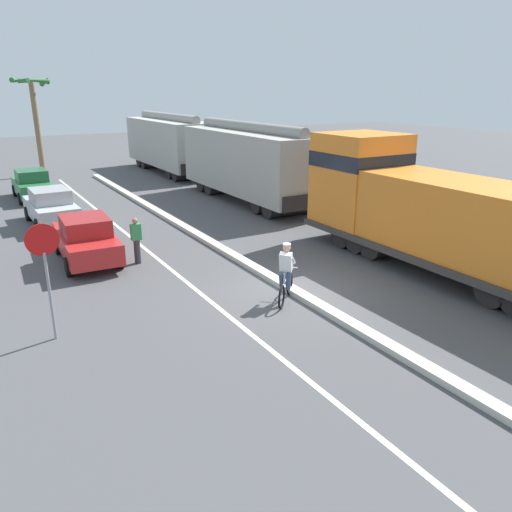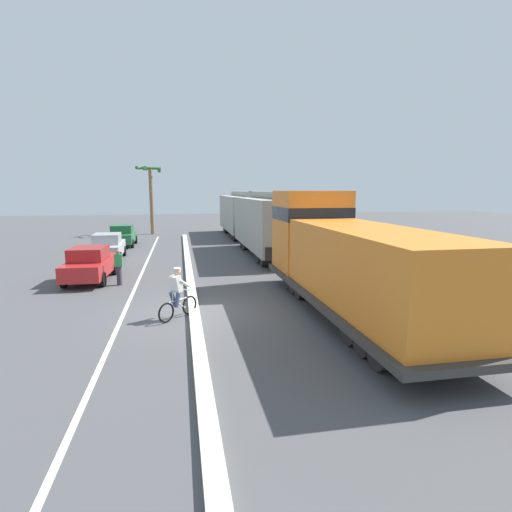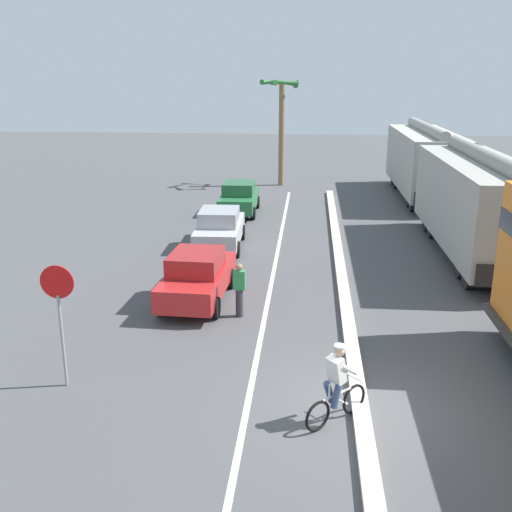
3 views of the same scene
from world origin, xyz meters
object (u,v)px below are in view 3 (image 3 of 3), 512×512
at_px(hopper_car_middle, 424,161).
at_px(parked_car_red, 197,276).
at_px(parked_car_green, 239,198).
at_px(palm_tree_near, 281,108).
at_px(cyclist, 337,386).
at_px(stop_sign, 59,303).
at_px(hopper_car_lead, 478,204).
at_px(parked_car_silver, 220,228).
at_px(pedestrian_by_cars, 239,289).

distance_m(hopper_car_middle, parked_car_red, 19.93).
height_order(parked_car_green, palm_tree_near, palm_tree_near).
bearing_deg(cyclist, stop_sign, 170.83).
xyz_separation_m(hopper_car_middle, parked_car_red, (-9.80, -17.30, -1.26)).
xyz_separation_m(cyclist, stop_sign, (-6.06, 0.98, 1.21)).
bearing_deg(stop_sign, parked_car_red, 69.85).
distance_m(hopper_car_middle, palm_tree_near, 9.32).
bearing_deg(hopper_car_lead, parked_car_green, 146.48).
xyz_separation_m(stop_sign, palm_tree_near, (3.54, 26.08, 2.79)).
relative_size(parked_car_silver, palm_tree_near, 0.64).
bearing_deg(parked_car_silver, palm_tree_near, 83.28).
height_order(palm_tree_near, pedestrian_by_cars, palm_tree_near).
xyz_separation_m(palm_tree_near, pedestrian_by_cars, (-0.08, -21.70, -3.97)).
bearing_deg(palm_tree_near, parked_car_green, -101.37).
xyz_separation_m(parked_car_silver, pedestrian_by_cars, (1.64, -7.10, 0.03)).
height_order(hopper_car_lead, parked_car_red, hopper_car_lead).
distance_m(parked_car_silver, stop_sign, 11.69).
height_order(parked_car_silver, stop_sign, stop_sign).
bearing_deg(parked_car_green, parked_car_silver, -90.50).
bearing_deg(palm_tree_near, stop_sign, -97.73).
distance_m(hopper_car_middle, stop_sign, 25.69).
relative_size(hopper_car_lead, parked_car_green, 2.52).
height_order(stop_sign, palm_tree_near, palm_tree_near).
distance_m(palm_tree_near, pedestrian_by_cars, 22.06).
xyz_separation_m(hopper_car_lead, pedestrian_by_cars, (-8.36, -6.83, -1.23)).
xyz_separation_m(hopper_car_lead, parked_car_green, (-9.95, 6.59, -1.26)).
xyz_separation_m(hopper_car_middle, parked_car_silver, (-10.00, -11.33, -1.26)).
distance_m(parked_car_silver, cyclist, 13.16).
xyz_separation_m(hopper_car_lead, parked_car_silver, (-10.00, 0.27, -1.26)).
relative_size(palm_tree_near, pedestrian_by_cars, 4.11).
bearing_deg(hopper_car_lead, parked_car_silver, 178.44).
distance_m(parked_car_green, palm_tree_near, 9.34).
bearing_deg(parked_car_silver, pedestrian_by_cars, -76.98).
distance_m(hopper_car_lead, palm_tree_near, 17.24).
bearing_deg(parked_car_green, stop_sign, -96.01).
bearing_deg(palm_tree_near, pedestrian_by_cars, -90.20).
bearing_deg(pedestrian_by_cars, hopper_car_lead, 39.23).
xyz_separation_m(hopper_car_middle, cyclist, (-5.77, -23.79, -1.26)).
xyz_separation_m(hopper_car_lead, palm_tree_near, (-8.29, 14.87, 2.74)).
bearing_deg(parked_car_green, hopper_car_lead, -33.52).
height_order(parked_car_silver, cyclist, cyclist).
bearing_deg(cyclist, hopper_car_lead, 64.68).
bearing_deg(hopper_car_lead, pedestrian_by_cars, -140.77).
distance_m(hopper_car_middle, parked_car_silver, 15.17).
bearing_deg(hopper_car_middle, parked_car_silver, -131.45).
bearing_deg(parked_car_green, parked_car_red, -89.32).
relative_size(hopper_car_middle, parked_car_red, 2.48).
bearing_deg(parked_car_red, hopper_car_lead, 30.18).
bearing_deg(hopper_car_middle, cyclist, -103.63).
relative_size(hopper_car_lead, parked_car_silver, 2.49).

